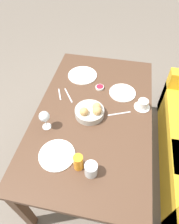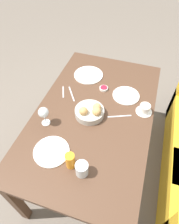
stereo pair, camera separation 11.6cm
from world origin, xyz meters
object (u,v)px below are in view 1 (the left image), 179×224
at_px(plate_near_left, 82,75).
at_px(juice_glass, 78,162).
at_px(plate_near_right, 57,155).
at_px(bread_basket, 90,112).
at_px(water_tumbler, 91,169).
at_px(jam_bowl_berry, 100,87).
at_px(spoon_coffee, 60,94).
at_px(fork_silver, 119,114).
at_px(knife_silver, 68,95).
at_px(coffee_cup, 143,104).
at_px(plate_far_center, 122,93).
at_px(wine_glass, 44,117).

relative_size(plate_near_left, juice_glass, 2.22).
xyz_separation_m(plate_near_left, plate_near_right, (0.84, 0.02, 0.00)).
distance_m(bread_basket, juice_glass, 0.43).
bearing_deg(plate_near_right, water_tumbler, 72.93).
bearing_deg(jam_bowl_berry, spoon_coffee, -66.21).
bearing_deg(fork_silver, knife_silver, -105.04).
xyz_separation_m(plate_near_right, coffee_cup, (-0.55, 0.53, 0.03)).
xyz_separation_m(plate_near_left, knife_silver, (0.28, -0.06, -0.00)).
xyz_separation_m(jam_bowl_berry, spoon_coffee, (0.14, -0.32, -0.01)).
height_order(plate_near_left, plate_near_right, same).
xyz_separation_m(bread_basket, coffee_cup, (-0.16, 0.39, -0.01)).
bearing_deg(jam_bowl_berry, knife_silver, -60.16).
bearing_deg(juice_glass, coffee_cup, 147.71).
bearing_deg(water_tumbler, knife_silver, -153.37).
height_order(plate_near_right, juice_glass, juice_glass).
xyz_separation_m(coffee_cup, fork_silver, (0.10, -0.17, -0.03)).
bearing_deg(water_tumbler, plate_far_center, 170.53).
height_order(bread_basket, fork_silver, bread_basket).
height_order(bread_basket, jam_bowl_berry, bread_basket).
xyz_separation_m(wine_glass, jam_bowl_berry, (-0.49, 0.31, -0.10)).
bearing_deg(bread_basket, fork_silver, 104.70).
height_order(bread_basket, spoon_coffee, bread_basket).
distance_m(plate_near_right, jam_bowl_berry, 0.72).
distance_m(fork_silver, spoon_coffee, 0.53).
height_order(water_tumbler, fork_silver, water_tumbler).
distance_m(juice_glass, wine_glass, 0.40).
distance_m(water_tumbler, jam_bowl_berry, 0.78).
relative_size(plate_far_center, wine_glass, 1.43).
distance_m(juice_glass, knife_silver, 0.65).
bearing_deg(plate_near_right, spoon_coffee, -164.70).
relative_size(bread_basket, wine_glass, 1.43).
distance_m(plate_near_right, fork_silver, 0.57).
height_order(plate_near_left, fork_silver, plate_near_left).
bearing_deg(bread_basket, plate_near_left, -160.21).
height_order(bread_basket, juice_glass, juice_glass).
bearing_deg(jam_bowl_berry, juice_glass, -0.81).
relative_size(water_tumbler, fork_silver, 0.56).
bearing_deg(spoon_coffee, jam_bowl_berry, 113.79).
relative_size(wine_glass, coffee_cup, 1.25).
height_order(water_tumbler, coffee_cup, water_tumbler).
distance_m(wine_glass, jam_bowl_berry, 0.59).
height_order(wine_glass, knife_silver, wine_glass).
bearing_deg(wine_glass, plate_near_left, 168.76).
bearing_deg(water_tumbler, coffee_cup, 154.73).
relative_size(knife_silver, spoon_coffee, 1.20).
bearing_deg(bread_basket, plate_far_center, 143.02).
bearing_deg(bread_basket, plate_near_right, -20.84).
bearing_deg(fork_silver, wine_glass, -65.49).
xyz_separation_m(juice_glass, fork_silver, (-0.49, 0.21, -0.06)).
bearing_deg(coffee_cup, wine_glass, -63.67).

